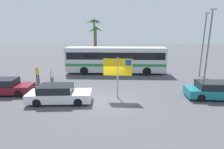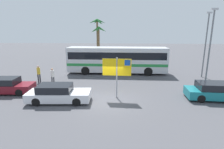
% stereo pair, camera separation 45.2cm
% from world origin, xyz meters
% --- Properties ---
extents(ground, '(120.00, 120.00, 0.00)m').
position_xyz_m(ground, '(0.00, 0.00, 0.00)').
color(ground, '#4C4C51').
extents(bus_front_coach, '(11.92, 2.51, 3.17)m').
position_xyz_m(bus_front_coach, '(0.43, 9.14, 1.78)').
color(bus_front_coach, silver).
rests_on(bus_front_coach, ground).
extents(ferry_sign, '(2.20, 0.13, 3.20)m').
position_xyz_m(ferry_sign, '(0.79, 0.78, 2.33)').
color(ferry_sign, gray).
rests_on(ferry_sign, ground).
extents(car_maroon, '(4.24, 1.93, 1.32)m').
position_xyz_m(car_maroon, '(-8.51, 1.21, 0.63)').
color(car_maroon, maroon).
rests_on(car_maroon, ground).
extents(car_teal, '(4.50, 1.91, 1.32)m').
position_xyz_m(car_teal, '(8.32, 0.91, 0.64)').
color(car_teal, '#19757F').
rests_on(car_teal, ground).
extents(car_white, '(4.68, 2.04, 1.32)m').
position_xyz_m(car_white, '(-3.54, -0.35, 0.64)').
color(car_white, silver).
rests_on(car_white, ground).
extents(pedestrian_by_bus, '(0.32, 0.32, 1.72)m').
position_xyz_m(pedestrian_by_bus, '(-7.36, 4.59, 1.02)').
color(pedestrian_by_bus, '#2D2D33').
rests_on(pedestrian_by_bus, ground).
extents(pedestrian_crossing_lot, '(0.32, 0.32, 1.67)m').
position_xyz_m(pedestrian_crossing_lot, '(-5.59, 3.77, 0.98)').
color(pedestrian_crossing_lot, '#4C4C51').
rests_on(pedestrian_crossing_lot, ground).
extents(lamp_post_left_side, '(0.56, 0.20, 7.06)m').
position_xyz_m(lamp_post_left_side, '(10.14, 7.81, 3.86)').
color(lamp_post_left_side, slate).
rests_on(lamp_post_left_side, ground).
extents(lamp_post_right_side, '(0.56, 0.20, 7.02)m').
position_xyz_m(lamp_post_right_side, '(8.91, 4.05, 3.84)').
color(lamp_post_right_side, slate).
rests_on(lamp_post_right_side, ground).
extents(palm_tree_seaside, '(3.14, 2.94, 7.20)m').
position_xyz_m(palm_tree_seaside, '(-3.68, 21.15, 5.78)').
color(palm_tree_seaside, brown).
rests_on(palm_tree_seaside, ground).
extents(palm_tree_inland, '(2.93, 3.01, 5.85)m').
position_xyz_m(palm_tree_inland, '(-3.43, 21.14, 4.77)').
color(palm_tree_inland, brown).
rests_on(palm_tree_inland, ground).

